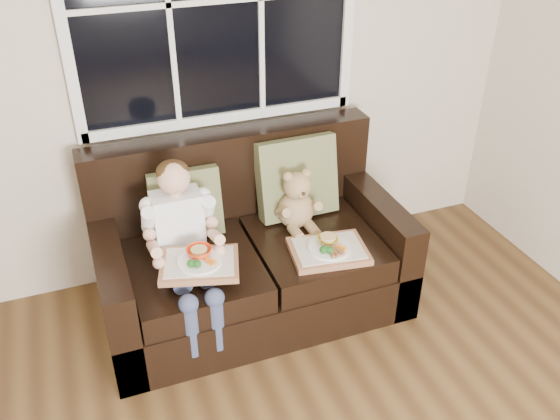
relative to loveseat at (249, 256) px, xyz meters
name	(u,v)px	position (x,y,z in m)	size (l,w,h in m)	color
room_walls	(380,344)	(-0.37, -2.02, 1.28)	(4.52, 5.02, 2.71)	beige
window_back	(215,1)	(0.00, 0.46, 1.34)	(1.62, 0.04, 1.37)	black
loveseat	(249,256)	(0.00, 0.00, 0.00)	(1.70, 0.92, 0.96)	black
pillow_left	(186,204)	(-0.31, 0.15, 0.34)	(0.40, 0.19, 0.40)	olive
pillow_right	(297,177)	(0.35, 0.15, 0.38)	(0.48, 0.22, 0.49)	olive
child	(182,233)	(-0.39, -0.12, 0.33)	(0.38, 0.59, 0.85)	white
teddy_bear	(297,203)	(0.30, 0.01, 0.29)	(0.22, 0.28, 0.38)	tan
tray_left	(199,262)	(-0.35, -0.31, 0.27)	(0.45, 0.39, 0.09)	#9C6546
tray_right	(329,250)	(0.36, -0.31, 0.17)	(0.45, 0.37, 0.09)	#9C6546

